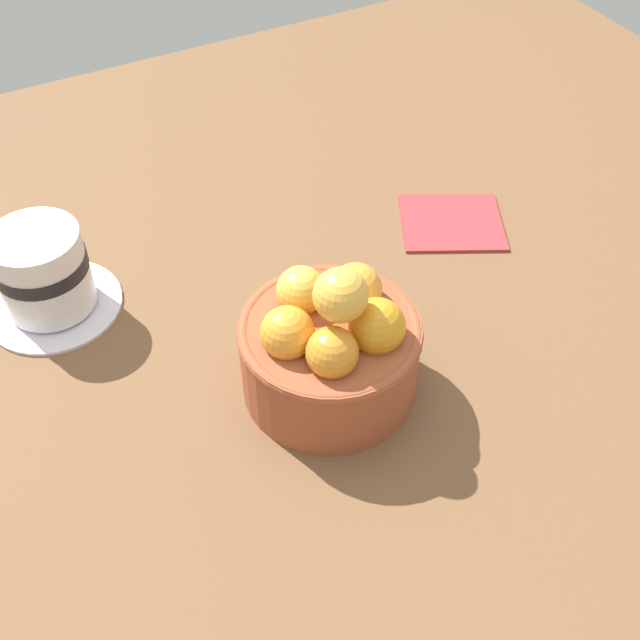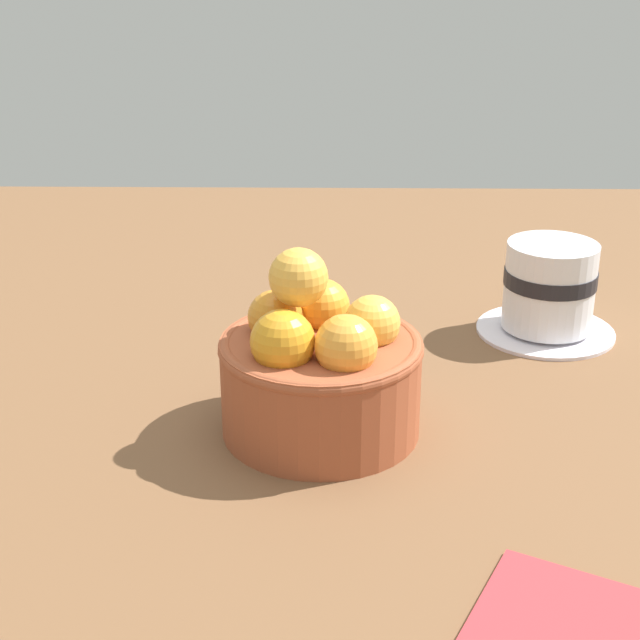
# 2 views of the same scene
# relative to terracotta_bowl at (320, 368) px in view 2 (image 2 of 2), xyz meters

# --- Properties ---
(ground_plane) EXTENTS (1.27, 1.14, 0.03)m
(ground_plane) POSITION_rel_terracotta_bowl_xyz_m (0.00, -0.00, -0.06)
(ground_plane) COLOR brown
(terracotta_bowl) EXTENTS (0.14, 0.14, 0.13)m
(terracotta_bowl) POSITION_rel_terracotta_bowl_xyz_m (0.00, 0.00, 0.00)
(terracotta_bowl) COLOR #9E4C2D
(terracotta_bowl) RESTS_ON ground_plane
(coffee_cup) EXTENTS (0.12, 0.12, 0.08)m
(coffee_cup) POSITION_rel_terracotta_bowl_xyz_m (0.17, -0.19, -0.01)
(coffee_cup) COLOR white
(coffee_cup) RESTS_ON ground_plane
(folded_napkin) EXTENTS (0.12, 0.12, 0.01)m
(folded_napkin) POSITION_rel_terracotta_bowl_xyz_m (-0.20, -0.12, -0.04)
(folded_napkin) COLOR #B23338
(folded_napkin) RESTS_ON ground_plane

